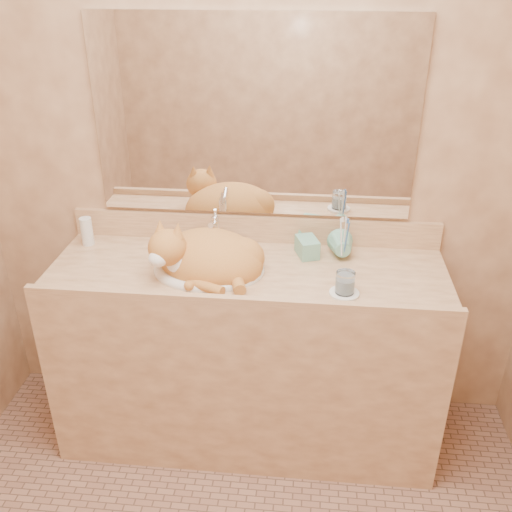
# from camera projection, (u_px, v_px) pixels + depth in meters

# --- Properties ---
(wall_back) EXTENTS (2.40, 0.02, 2.50)m
(wall_back) POSITION_uv_depth(u_px,v_px,m) (254.00, 152.00, 2.34)
(wall_back) COLOR #8F6041
(wall_back) RESTS_ON ground
(vanity_counter) EXTENTS (1.60, 0.55, 0.85)m
(vanity_counter) POSITION_uv_depth(u_px,v_px,m) (248.00, 355.00, 2.48)
(vanity_counter) COLOR #9A6A45
(vanity_counter) RESTS_ON floor
(mirror) EXTENTS (1.30, 0.02, 0.80)m
(mirror) POSITION_uv_depth(u_px,v_px,m) (254.00, 119.00, 2.27)
(mirror) COLOR white
(mirror) RESTS_ON wall_back
(sink_basin) EXTENTS (0.47, 0.41, 0.14)m
(sink_basin) POSITION_uv_depth(u_px,v_px,m) (209.00, 255.00, 2.25)
(sink_basin) COLOR white
(sink_basin) RESTS_ON vanity_counter
(faucet) EXTENTS (0.05, 0.13, 0.18)m
(faucet) POSITION_uv_depth(u_px,v_px,m) (215.00, 232.00, 2.39)
(faucet) COLOR silver
(faucet) RESTS_ON vanity_counter
(cat) EXTENTS (0.51, 0.46, 0.24)m
(cat) POSITION_uv_depth(u_px,v_px,m) (205.00, 255.00, 2.24)
(cat) COLOR #B06628
(cat) RESTS_ON sink_basin
(soap_dispenser) EXTENTS (0.10, 0.10, 0.17)m
(soap_dispenser) POSITION_uv_depth(u_px,v_px,m) (312.00, 243.00, 2.31)
(soap_dispenser) COLOR #6BAC93
(soap_dispenser) RESTS_ON vanity_counter
(toothbrush_cup) EXTENTS (0.12, 0.12, 0.10)m
(toothbrush_cup) POSITION_uv_depth(u_px,v_px,m) (343.00, 252.00, 2.31)
(toothbrush_cup) COLOR #6BAC93
(toothbrush_cup) RESTS_ON vanity_counter
(toothbrushes) EXTENTS (0.03, 0.03, 0.20)m
(toothbrushes) POSITION_uv_depth(u_px,v_px,m) (344.00, 236.00, 2.28)
(toothbrushes) COLOR silver
(toothbrushes) RESTS_ON toothbrush_cup
(saucer) EXTENTS (0.11, 0.11, 0.01)m
(saucer) POSITION_uv_depth(u_px,v_px,m) (344.00, 293.00, 2.11)
(saucer) COLOR white
(saucer) RESTS_ON vanity_counter
(water_glass) EXTENTS (0.07, 0.07, 0.08)m
(water_glass) POSITION_uv_depth(u_px,v_px,m) (345.00, 282.00, 2.09)
(water_glass) COLOR silver
(water_glass) RESTS_ON saucer
(lotion_bottle) EXTENTS (0.05, 0.05, 0.12)m
(lotion_bottle) POSITION_uv_depth(u_px,v_px,m) (87.00, 231.00, 2.46)
(lotion_bottle) COLOR silver
(lotion_bottle) RESTS_ON vanity_counter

